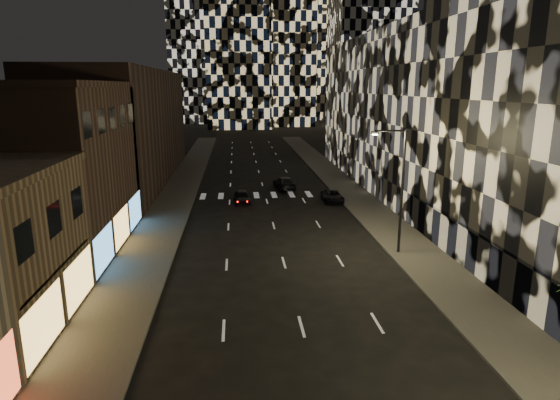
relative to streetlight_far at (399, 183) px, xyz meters
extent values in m
cube|color=#47443F|center=(-18.35, 20.00, -5.28)|extent=(4.00, 120.00, 0.15)
cube|color=#47443F|center=(1.65, 20.00, -5.28)|extent=(4.00, 120.00, 0.15)
cube|color=#4C4C47|center=(-16.25, 20.00, -5.28)|extent=(0.20, 120.00, 0.15)
cube|color=#4C4C47|center=(-0.45, 20.00, -5.28)|extent=(0.20, 120.00, 0.15)
cube|color=#4E372C|center=(-25.35, 3.50, 0.65)|extent=(10.00, 15.00, 12.00)
cube|color=#4E372C|center=(-25.35, 30.00, 1.65)|extent=(10.00, 40.00, 14.00)
cube|color=#383838|center=(3.95, -5.50, -3.85)|extent=(0.60, 25.00, 3.00)
cube|color=#232326|center=(11.65, 27.00, 3.65)|extent=(16.00, 40.00, 18.00)
cylinder|color=black|center=(0.25, 0.00, -0.70)|extent=(0.20, 0.20, 9.00)
cylinder|color=black|center=(-0.85, 0.00, 3.70)|extent=(2.20, 0.14, 0.14)
cube|color=black|center=(-1.95, 0.00, 3.58)|extent=(0.50, 0.25, 0.18)
cube|color=#FFEAB2|center=(-1.95, 0.00, 3.46)|extent=(0.35, 0.18, 0.06)
imported|color=black|center=(-11.01, 16.61, -4.69)|extent=(1.93, 4.00, 1.32)
imported|color=black|center=(-5.84, 22.94, -4.62)|extent=(2.59, 5.27, 1.48)
imported|color=black|center=(-1.35, 16.31, -4.75)|extent=(2.06, 4.35, 1.20)
camera|label=1|loc=(-11.50, -31.66, 6.73)|focal=30.00mm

